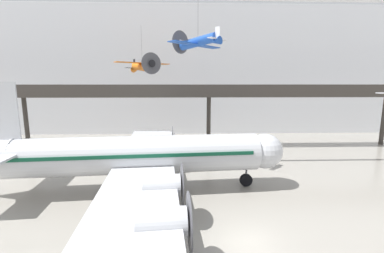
% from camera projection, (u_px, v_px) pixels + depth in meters
% --- Properties ---
extents(ground_plane, '(260.00, 260.00, 0.00)m').
position_uv_depth(ground_plane, '(246.00, 242.00, 17.26)').
color(ground_plane, gray).
extents(hangar_back_wall, '(140.00, 3.00, 26.23)m').
position_uv_depth(hangar_back_wall, '(203.00, 71.00, 54.06)').
color(hangar_back_wall, silver).
rests_on(hangar_back_wall, ground).
extents(mezzanine_walkway, '(110.00, 3.20, 10.38)m').
position_uv_depth(mezzanine_walkway, '(209.00, 95.00, 41.55)').
color(mezzanine_walkway, '#38332D').
rests_on(mezzanine_walkway, ground).
extents(airliner_silver_main, '(30.42, 34.64, 10.69)m').
position_uv_depth(airliner_silver_main, '(134.00, 156.00, 24.80)').
color(airliner_silver_main, silver).
rests_on(airliner_silver_main, ground).
extents(suspended_plane_orange_highwing, '(8.73, 7.95, 7.91)m').
position_uv_depth(suspended_plane_orange_highwing, '(142.00, 67.00, 43.07)').
color(suspended_plane_orange_highwing, orange).
extents(suspended_plane_blue_trainer, '(6.68, 6.69, 5.73)m').
position_uv_depth(suspended_plane_blue_trainer, '(198.00, 42.00, 30.00)').
color(suspended_plane_blue_trainer, '#1E4CAD').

